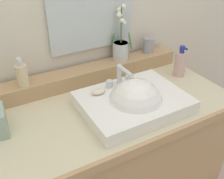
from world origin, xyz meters
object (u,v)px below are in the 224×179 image
object	(u,v)px
soap_dispenser	(22,75)
tumbler_cup	(148,45)
potted_plant	(121,45)
soap_bar	(98,92)
sink_basin	(134,104)
lotion_bottle	(180,63)

from	to	relation	value
soap_dispenser	tumbler_cup	xyz separation A→B (m)	(0.77, 0.04, -0.01)
potted_plant	soap_bar	bearing A→B (deg)	-137.48
sink_basin	tumbler_cup	distance (m)	0.51
soap_bar	potted_plant	bearing A→B (deg)	42.52
soap_bar	lotion_bottle	bearing A→B (deg)	4.40
sink_basin	soap_dispenser	bearing A→B (deg)	142.21
tumbler_cup	lotion_bottle	size ratio (longest dim) A/B	0.50
sink_basin	lotion_bottle	bearing A→B (deg)	20.53
soap_bar	potted_plant	distance (m)	0.39
sink_basin	potted_plant	bearing A→B (deg)	68.56
sink_basin	soap_dispenser	xyz separation A→B (m)	(-0.43, 0.33, 0.11)
soap_bar	soap_dispenser	world-z (taller)	soap_dispenser
tumbler_cup	soap_bar	bearing A→B (deg)	-151.92
soap_bar	lotion_bottle	world-z (taller)	lotion_bottle
soap_bar	soap_dispenser	distance (m)	0.37
sink_basin	potted_plant	world-z (taller)	potted_plant
sink_basin	soap_bar	size ratio (longest dim) A/B	6.96
sink_basin	lotion_bottle	world-z (taller)	lotion_bottle
soap_bar	tumbler_cup	size ratio (longest dim) A/B	0.77
soap_bar	tumbler_cup	world-z (taller)	tumbler_cup
soap_dispenser	lotion_bottle	world-z (taller)	soap_dispenser
soap_bar	lotion_bottle	size ratio (longest dim) A/B	0.39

